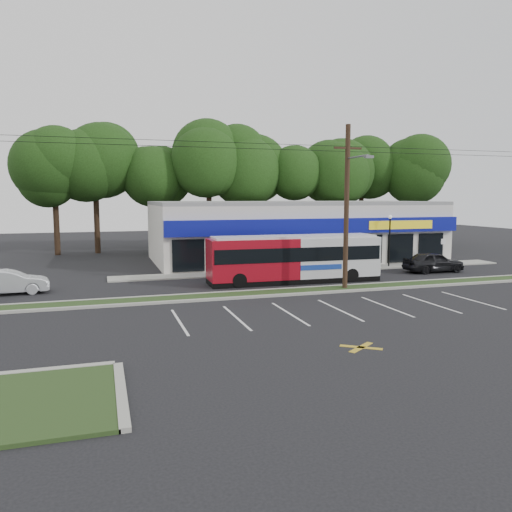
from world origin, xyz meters
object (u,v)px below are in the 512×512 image
at_px(lamp_post, 390,235).
at_px(pedestrian_a, 298,264).
at_px(car_silver, 9,282).
at_px(pedestrian_b, 369,258).
at_px(metrobus, 294,257).
at_px(sign_post, 443,247).
at_px(car_dark, 433,262).
at_px(utility_pole, 345,202).

distance_m(lamp_post, pedestrian_a, 9.53).
height_order(car_silver, pedestrian_a, pedestrian_a).
bearing_deg(pedestrian_b, metrobus, 45.29).
bearing_deg(car_silver, lamp_post, -87.21).
height_order(metrobus, car_silver, metrobus).
height_order(sign_post, pedestrian_a, sign_post).
distance_m(metrobus, pedestrian_a, 2.06).
relative_size(metrobus, car_dark, 2.53).
bearing_deg(pedestrian_b, utility_pole, 69.49).
xyz_separation_m(lamp_post, pedestrian_a, (-9.00, -2.63, -1.70)).
bearing_deg(utility_pole, lamp_post, 43.95).
bearing_deg(utility_pole, pedestrian_a, 99.01).
relative_size(utility_pole, sign_post, 22.47).
distance_m(sign_post, pedestrian_a, 14.22).
bearing_deg(lamp_post, car_silver, -173.15).
xyz_separation_m(metrobus, car_dark, (11.76, 1.00, -0.87)).
bearing_deg(car_dark, pedestrian_b, 52.53).
distance_m(car_dark, pedestrian_a, 10.81).
distance_m(lamp_post, sign_post, 5.13).
relative_size(utility_pole, car_silver, 11.52).
bearing_deg(lamp_post, utility_pole, -136.05).
height_order(utility_pole, car_dark, utility_pole).
relative_size(utility_pole, lamp_post, 11.76).
bearing_deg(sign_post, pedestrian_b, -179.39).
bearing_deg(pedestrian_b, lamp_post, -152.82).
height_order(lamp_post, car_dark, lamp_post).
relative_size(car_silver, pedestrian_a, 2.25).
bearing_deg(car_dark, utility_pole, 115.58).
bearing_deg(sign_post, pedestrian_a, -170.26).
bearing_deg(pedestrian_a, sign_post, 173.25).
bearing_deg(pedestrian_b, car_silver, 25.37).
distance_m(car_dark, car_silver, 29.33).
distance_m(pedestrian_a, pedestrian_b, 7.38).
distance_m(utility_pole, lamp_post, 11.67).
height_order(metrobus, car_dark, metrobus).
relative_size(car_dark, pedestrian_a, 2.40).
relative_size(car_dark, car_silver, 1.07).
xyz_separation_m(metrobus, car_silver, (-17.56, 0.99, -0.95)).
bearing_deg(car_silver, utility_pole, -107.32).
bearing_deg(car_silver, sign_post, -88.65).
xyz_separation_m(lamp_post, car_silver, (-27.54, -3.31, -1.95)).
distance_m(sign_post, car_dark, 4.51).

